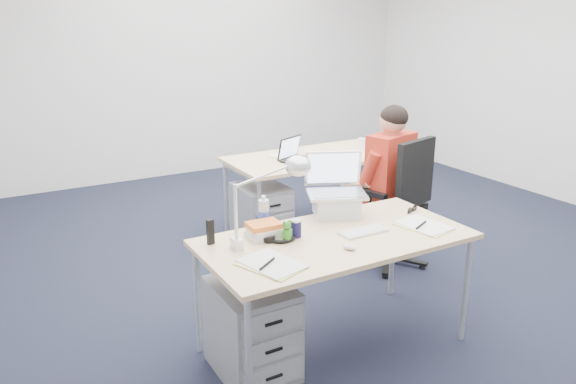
{
  "coord_description": "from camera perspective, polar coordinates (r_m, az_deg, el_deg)",
  "views": [
    {
      "loc": [
        -2.59,
        -3.33,
        1.99
      ],
      "look_at": [
        -0.82,
        -0.22,
        0.85
      ],
      "focal_mm": 35.0,
      "sensor_mm": 36.0,
      "label": 1
    }
  ],
  "objects": [
    {
      "name": "floor",
      "position": [
        4.66,
        7.47,
        -7.76
      ],
      "size": [
        7.0,
        7.0,
        0.0
      ],
      "primitive_type": "plane",
      "color": "black",
      "rests_on": "ground"
    },
    {
      "name": "room",
      "position": [
        4.22,
        8.41,
        13.76
      ],
      "size": [
        6.02,
        7.02,
        2.8
      ],
      "color": "silver",
      "rests_on": "ground"
    },
    {
      "name": "desk_near",
      "position": [
        3.35,
        4.86,
        -5.29
      ],
      "size": [
        1.6,
        0.8,
        0.73
      ],
      "color": "#D7B17C",
      "rests_on": "ground"
    },
    {
      "name": "desk_far",
      "position": [
        5.23,
        2.66,
        3.2
      ],
      "size": [
        1.6,
        0.8,
        0.73
      ],
      "color": "#D7B17C",
      "rests_on": "ground"
    },
    {
      "name": "office_chair",
      "position": [
        4.69,
        10.39,
        -3.67
      ],
      "size": [
        0.83,
        0.83,
        1.07
      ],
      "rotation": [
        0.0,
        0.0,
        0.26
      ],
      "color": "black",
      "rests_on": "ground"
    },
    {
      "name": "seated_person",
      "position": [
        4.68,
        8.83,
        0.86
      ],
      "size": [
        0.53,
        0.78,
        1.3
      ],
      "rotation": [
        0.0,
        0.0,
        0.28
      ],
      "color": "red",
      "rests_on": "ground"
    },
    {
      "name": "drawer_pedestal_near",
      "position": [
        3.29,
        -3.67,
        -13.72
      ],
      "size": [
        0.4,
        0.5,
        0.55
      ],
      "primitive_type": "cube",
      "color": "gray",
      "rests_on": "ground"
    },
    {
      "name": "drawer_pedestal_far",
      "position": [
        4.99,
        -2.72,
        -2.41
      ],
      "size": [
        0.4,
        0.5,
        0.55
      ],
      "primitive_type": "cube",
      "color": "gray",
      "rests_on": "ground"
    },
    {
      "name": "silver_laptop",
      "position": [
        3.62,
        4.98,
        0.58
      ],
      "size": [
        0.46,
        0.42,
        0.4
      ],
      "primitive_type": null,
      "rotation": [
        0.0,
        0.0,
        -0.42
      ],
      "color": "silver",
      "rests_on": "desk_near"
    },
    {
      "name": "wireless_keyboard",
      "position": [
        3.41,
        7.68,
        -3.98
      ],
      "size": [
        0.3,
        0.12,
        0.02
      ],
      "primitive_type": "cube",
      "rotation": [
        0.0,
        0.0,
        -0.0
      ],
      "color": "white",
      "rests_on": "desk_near"
    },
    {
      "name": "computer_mouse",
      "position": [
        3.16,
        6.27,
        -5.58
      ],
      "size": [
        0.08,
        0.09,
        0.03
      ],
      "primitive_type": "ellipsoid",
      "rotation": [
        0.0,
        0.0,
        0.38
      ],
      "color": "white",
      "rests_on": "desk_near"
    },
    {
      "name": "headphones",
      "position": [
        3.29,
        -0.78,
        -4.46
      ],
      "size": [
        0.24,
        0.19,
        0.04
      ],
      "primitive_type": null,
      "rotation": [
        0.0,
        0.0,
        0.05
      ],
      "color": "black",
      "rests_on": "desk_near"
    },
    {
      "name": "can_koozie",
      "position": [
        3.3,
        0.79,
        -3.69
      ],
      "size": [
        0.09,
        0.09,
        0.11
      ],
      "primitive_type": "cylinder",
      "rotation": [
        0.0,
        0.0,
        -0.39
      ],
      "color": "#171441",
      "rests_on": "desk_near"
    },
    {
      "name": "water_bottle",
      "position": [
        3.41,
        -2.49,
        -2.07
      ],
      "size": [
        0.08,
        0.08,
        0.21
      ],
      "primitive_type": "cylinder",
      "rotation": [
        0.0,
        0.0,
        0.17
      ],
      "color": "silver",
      "rests_on": "desk_near"
    },
    {
      "name": "bear_figurine",
      "position": [
        3.22,
        -0.11,
        -4.0
      ],
      "size": [
        0.08,
        0.07,
        0.13
      ],
      "primitive_type": null,
      "rotation": [
        0.0,
        0.0,
        -0.23
      ],
      "color": "#1D6B1C",
      "rests_on": "desk_near"
    },
    {
      "name": "book_stack",
      "position": [
        3.3,
        -2.38,
        -3.88
      ],
      "size": [
        0.25,
        0.22,
        0.09
      ],
      "primitive_type": "cube",
      "rotation": [
        0.0,
        0.0,
        -0.4
      ],
      "color": "silver",
      "rests_on": "desk_near"
    },
    {
      "name": "cordless_phone",
      "position": [
        3.22,
        -7.89,
        -4.04
      ],
      "size": [
        0.04,
        0.03,
        0.15
      ],
      "primitive_type": "cube",
      "rotation": [
        0.0,
        0.0,
        0.2
      ],
      "color": "black",
      "rests_on": "desk_near"
    },
    {
      "name": "papers_left",
      "position": [
        2.95,
        -1.75,
        -7.42
      ],
      "size": [
        0.32,
        0.38,
        0.01
      ],
      "primitive_type": "cube",
      "rotation": [
        0.0,
        0.0,
        0.3
      ],
      "color": "#D7DA7E",
      "rests_on": "desk_near"
    },
    {
      "name": "papers_right",
      "position": [
        3.57,
        13.6,
        -3.38
      ],
      "size": [
        0.27,
        0.34,
        0.01
      ],
      "primitive_type": "cube",
      "rotation": [
        0.0,
        0.0,
        0.15
      ],
      "color": "#D7DA7E",
      "rests_on": "desk_near"
    },
    {
      "name": "sunglasses",
      "position": [
        3.81,
        12.5,
        -1.8
      ],
      "size": [
        0.12,
        0.09,
        0.03
      ],
      "primitive_type": null,
      "rotation": [
        0.0,
        0.0,
        0.34
      ],
      "color": "black",
      "rests_on": "desk_near"
    },
    {
      "name": "desk_lamp",
      "position": [
        3.14,
        -2.82,
        -0.94
      ],
      "size": [
        0.45,
        0.17,
        0.51
      ],
      "primitive_type": null,
      "rotation": [
        0.0,
        0.0,
        0.02
      ],
      "color": "silver",
      "rests_on": "desk_near"
    },
    {
      "name": "dark_laptop",
      "position": [
        5.0,
        1.11,
        4.41
      ],
      "size": [
        0.4,
        0.39,
        0.22
      ],
      "primitive_type": null,
      "rotation": [
        0.0,
        0.0,
        0.43
      ],
      "color": "black",
      "rests_on": "desk_far"
    },
    {
      "name": "far_cup",
      "position": [
        5.52,
        7.5,
        4.9
      ],
      "size": [
        0.08,
        0.08,
        0.1
      ],
      "primitive_type": "cylinder",
      "rotation": [
        0.0,
        0.0,
        0.13
      ],
      "color": "white",
      "rests_on": "desk_far"
    },
    {
      "name": "far_papers",
      "position": [
        5.17,
        -0.09,
        3.62
      ],
      "size": [
        0.31,
        0.35,
        0.01
      ],
      "primitive_type": "cube",
      "rotation": [
        0.0,
        0.0,
        0.46
      ],
      "color": "white",
      "rests_on": "desk_far"
    }
  ]
}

